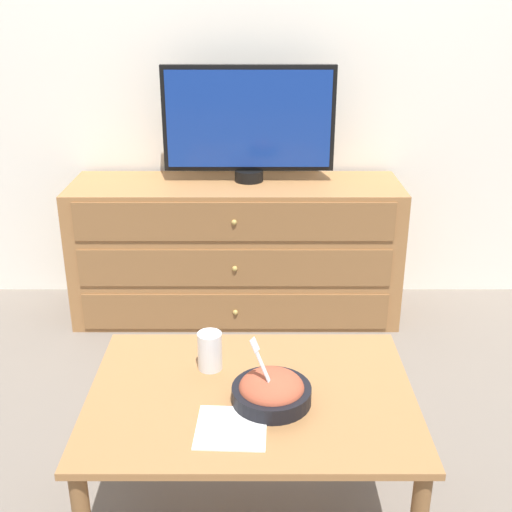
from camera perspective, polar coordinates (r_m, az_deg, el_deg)
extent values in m
plane|color=#70665B|center=(3.42, 0.32, -2.98)|extent=(12.00, 12.00, 0.00)
cube|color=white|center=(3.12, 0.37, 19.36)|extent=(12.00, 0.05, 2.60)
cube|color=#9E6B3D|center=(3.06, -1.89, 0.57)|extent=(1.52, 0.44, 0.65)
cube|color=brown|center=(2.95, -1.96, -4.97)|extent=(1.40, 0.01, 0.17)
sphere|color=tan|center=(2.94, -1.96, -5.03)|extent=(0.02, 0.02, 0.02)
cube|color=brown|center=(2.86, -2.01, -1.08)|extent=(1.40, 0.01, 0.17)
sphere|color=tan|center=(2.85, -2.02, -1.13)|extent=(0.02, 0.02, 0.02)
cube|color=brown|center=(2.78, -2.08, 3.05)|extent=(1.40, 0.01, 0.17)
sphere|color=tan|center=(2.77, -2.08, 3.01)|extent=(0.02, 0.02, 0.02)
cylinder|color=black|center=(2.99, -0.76, 7.17)|extent=(0.13, 0.13, 0.05)
cube|color=black|center=(2.94, -0.78, 12.11)|extent=(0.77, 0.04, 0.47)
cube|color=navy|center=(2.92, -0.79, 12.04)|extent=(0.73, 0.01, 0.43)
cube|color=#9E6B3D|center=(1.79, -0.54, -12.30)|extent=(0.89, 0.64, 0.02)
cylinder|color=brown|center=(2.19, -11.42, -12.77)|extent=(0.04, 0.04, 0.44)
cylinder|color=brown|center=(2.19, 10.51, -12.78)|extent=(0.04, 0.04, 0.44)
cylinder|color=black|center=(1.74, 1.28, -12.20)|extent=(0.21, 0.21, 0.04)
ellipsoid|color=#AD4C33|center=(1.72, 1.28, -11.66)|extent=(0.17, 0.17, 0.08)
cube|color=silver|center=(1.67, 0.89, -10.47)|extent=(0.07, 0.05, 0.15)
cube|color=silver|center=(1.65, -0.24, -7.91)|extent=(0.03, 0.03, 0.03)
cylinder|color=#9E6638|center=(1.87, -4.22, -8.98)|extent=(0.06, 0.06, 0.07)
cylinder|color=white|center=(1.86, -4.23, -8.42)|extent=(0.07, 0.07, 0.11)
cube|color=white|center=(1.66, -2.32, -15.02)|extent=(0.18, 0.18, 0.00)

